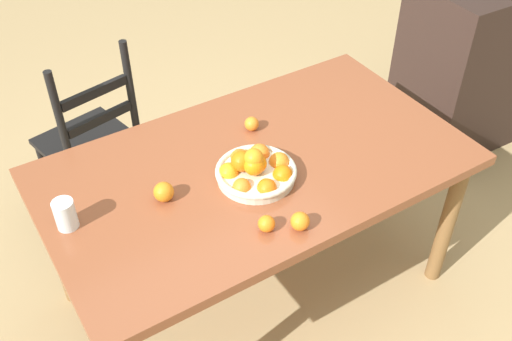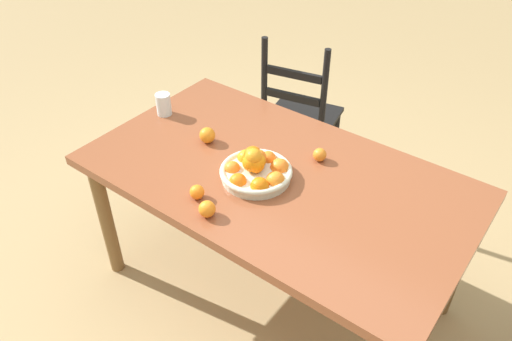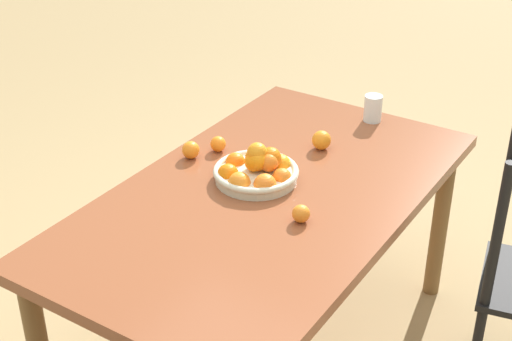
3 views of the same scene
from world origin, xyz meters
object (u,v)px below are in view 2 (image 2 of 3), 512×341
object	(u,v)px
dining_table	(276,188)
drinking_glass	(164,104)
orange_loose_0	(207,209)
chair_near_window	(300,119)
orange_loose_1	(208,135)
orange_loose_2	(320,155)
orange_loose_3	(197,192)
fruit_bowl	(256,169)

from	to	relation	value
dining_table	drinking_glass	size ratio (longest dim) A/B	14.83
orange_loose_0	dining_table	bearing A→B (deg)	81.01
chair_near_window	orange_loose_1	distance (m)	0.91
dining_table	orange_loose_1	bearing A→B (deg)	179.60
orange_loose_0	orange_loose_2	world-z (taller)	orange_loose_0
orange_loose_2	dining_table	bearing A→B (deg)	-117.27
orange_loose_3	drinking_glass	world-z (taller)	drinking_glass
orange_loose_2	orange_loose_0	bearing A→B (deg)	-105.53
orange_loose_0	orange_loose_1	distance (m)	0.51
dining_table	chair_near_window	bearing A→B (deg)	116.03
chair_near_window	drinking_glass	world-z (taller)	chair_near_window
fruit_bowl	orange_loose_1	world-z (taller)	fruit_bowl
orange_loose_0	drinking_glass	world-z (taller)	drinking_glass
orange_loose_2	fruit_bowl	bearing A→B (deg)	-119.15
chair_near_window	orange_loose_3	world-z (taller)	chair_near_window
dining_table	drinking_glass	xyz separation A→B (m)	(-0.74, 0.06, 0.14)
chair_near_window	orange_loose_2	world-z (taller)	chair_near_window
chair_near_window	fruit_bowl	bearing A→B (deg)	99.64
orange_loose_1	dining_table	bearing A→B (deg)	-0.40
dining_table	orange_loose_0	distance (m)	0.40
fruit_bowl	dining_table	bearing A→B (deg)	56.42
fruit_bowl	orange_loose_1	distance (m)	0.35
drinking_glass	orange_loose_0	bearing A→B (deg)	-32.88
dining_table	orange_loose_1	distance (m)	0.41
chair_near_window	fruit_bowl	size ratio (longest dim) A/B	3.26
fruit_bowl	orange_loose_0	size ratio (longest dim) A/B	4.61
orange_loose_3	orange_loose_0	bearing A→B (deg)	-27.99
chair_near_window	fruit_bowl	xyz separation A→B (m)	(0.36, -0.93, 0.35)
orange_loose_3	dining_table	bearing A→B (deg)	63.54
chair_near_window	fruit_bowl	distance (m)	1.06
dining_table	orange_loose_3	world-z (taller)	orange_loose_3
orange_loose_0	orange_loose_1	xyz separation A→B (m)	(-0.33, 0.38, 0.00)
dining_table	chair_near_window	distance (m)	0.97
orange_loose_2	chair_near_window	bearing A→B (deg)	127.99
chair_near_window	drinking_glass	xyz separation A→B (m)	(-0.32, -0.79, 0.36)
dining_table	fruit_bowl	size ratio (longest dim) A/B	5.39
drinking_glass	orange_loose_1	bearing A→B (deg)	-9.00
fruit_bowl	orange_loose_2	distance (m)	0.31
dining_table	orange_loose_2	size ratio (longest dim) A/B	27.73
fruit_bowl	orange_loose_2	world-z (taller)	fruit_bowl
fruit_bowl	orange_loose_2	bearing A→B (deg)	60.85
dining_table	fruit_bowl	distance (m)	0.16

